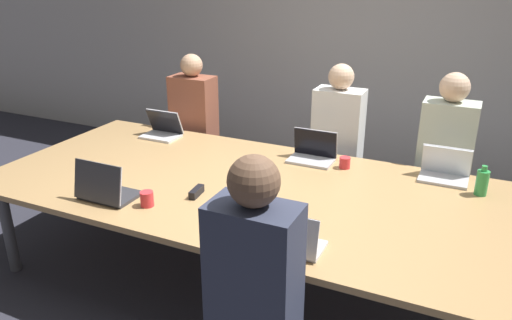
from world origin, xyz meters
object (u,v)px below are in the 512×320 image
(person_far_right, at_px, (443,165))
(person_far_left, at_px, (195,131))
(laptop_near_midright, at_px, (290,240))
(cup_near_left, at_px, (147,199))
(stapler, at_px, (197,192))
(cup_far_center, at_px, (345,163))
(laptop_far_center, at_px, (313,152))
(bottle_far_right, at_px, (482,182))
(laptop_far_left, at_px, (163,129))
(person_far_center, at_px, (337,149))
(laptop_far_right, at_px, (445,170))
(person_near_midright, at_px, (254,303))
(laptop_near_left, at_px, (105,189))

(person_far_right, height_order, person_far_left, person_far_right)
(laptop_near_midright, relative_size, person_far_left, 0.24)
(cup_near_left, xyz_separation_m, stapler, (0.20, 0.26, -0.02))
(cup_far_center, bearing_deg, laptop_far_center, 168.99)
(bottle_far_right, bearing_deg, cup_far_center, 175.72)
(laptop_near_midright, distance_m, laptop_far_left, 2.10)
(person_far_center, bearing_deg, cup_near_left, -113.55)
(person_far_right, bearing_deg, cup_far_center, -141.65)
(stapler, bearing_deg, laptop_far_right, 27.83)
(person_near_midright, distance_m, person_far_center, 2.20)
(laptop_far_center, xyz_separation_m, cup_far_center, (0.26, -0.05, -0.03))
(person_near_midright, xyz_separation_m, laptop_far_center, (-0.31, 1.70, 0.11))
(laptop_far_right, height_order, person_far_center, person_far_center)
(person_far_right, distance_m, cup_far_center, 0.83)
(person_far_right, bearing_deg, laptop_near_left, -138.30)
(cup_far_center, bearing_deg, person_far_center, 111.77)
(laptop_far_left, bearing_deg, laptop_near_midright, -36.95)
(stapler, bearing_deg, laptop_far_center, 56.18)
(bottle_far_right, bearing_deg, person_far_left, 168.11)
(laptop_far_left, height_order, person_far_left, person_far_left)
(laptop_far_center, xyz_separation_m, person_far_left, (-1.31, 0.40, -0.13))
(cup_near_left, xyz_separation_m, person_near_midright, (0.98, -0.53, -0.10))
(laptop_near_left, xyz_separation_m, cup_far_center, (1.23, 1.16, -0.03))
(cup_far_center, bearing_deg, person_far_right, 38.35)
(person_far_right, height_order, laptop_near_midright, person_far_right)
(person_far_right, bearing_deg, cup_near_left, -134.12)
(cup_near_left, bearing_deg, laptop_far_right, 37.11)
(laptop_far_center, relative_size, person_far_left, 0.24)
(person_near_midright, height_order, laptop_far_left, person_near_midright)
(laptop_far_center, bearing_deg, cup_far_center, -11.01)
(laptop_near_midright, relative_size, person_far_center, 0.24)
(bottle_far_right, height_order, person_near_midright, person_near_midright)
(person_far_right, relative_size, bottle_far_right, 6.97)
(laptop_far_center, bearing_deg, laptop_far_left, -179.34)
(stapler, bearing_deg, laptop_far_left, 128.34)
(laptop_far_right, xyz_separation_m, person_near_midright, (-0.64, -1.75, -0.11))
(cup_near_left, distance_m, cup_far_center, 1.46)
(laptop_near_midright, height_order, laptop_far_left, laptop_far_left)
(cup_near_left, bearing_deg, cup_far_center, 50.10)
(laptop_near_left, height_order, laptop_far_center, laptop_near_left)
(person_far_right, bearing_deg, bottle_far_right, -64.33)
(laptop_near_midright, bearing_deg, laptop_far_left, -36.95)
(bottle_far_right, xyz_separation_m, person_far_left, (-2.49, 0.53, -0.15))
(cup_near_left, distance_m, stapler, 0.33)
(cup_near_left, bearing_deg, person_far_right, 45.88)
(bottle_far_right, xyz_separation_m, cup_far_center, (-0.92, 0.07, -0.05))
(laptop_near_midright, xyz_separation_m, stapler, (-0.79, 0.37, -0.04))
(laptop_far_right, xyz_separation_m, laptop_far_left, (-2.31, -0.07, 0.00))
(laptop_near_left, bearing_deg, laptop_far_left, -71.61)
(laptop_far_left, height_order, stapler, laptop_far_left)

